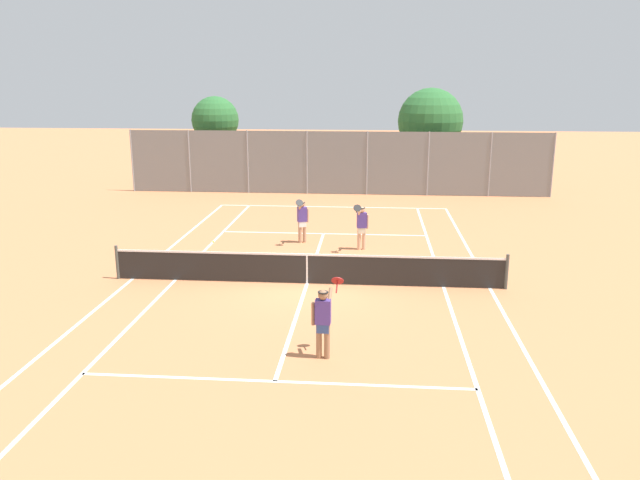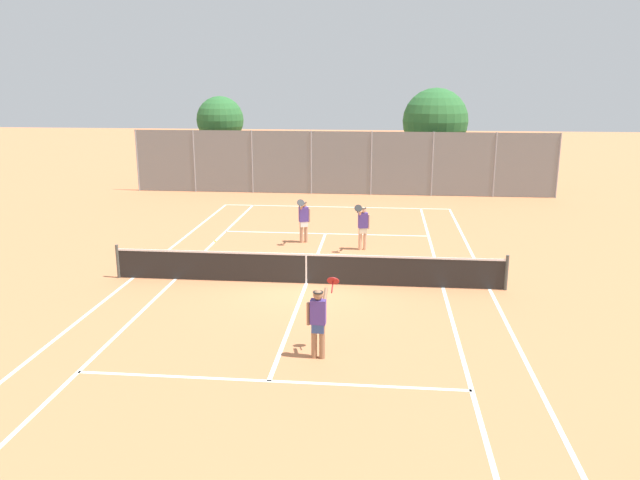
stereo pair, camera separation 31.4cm
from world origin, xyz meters
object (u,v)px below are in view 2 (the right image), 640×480
Objects in this scene: tree_behind_right at (435,123)px; player_far_left at (304,219)px; loose_tennis_ball_1 at (215,241)px; tree_behind_left at (220,121)px; tennis_net at (306,268)px; player_far_right at (363,225)px; loose_tennis_ball_0 at (458,276)px; player_near_side at (318,319)px.

player_far_left is at bearing -113.52° from tree_behind_right.
tree_behind_left is (-3.08, 13.20, 3.67)m from loose_tennis_ball_1.
player_far_left is (-0.70, 4.93, 0.42)m from tennis_net.
tree_behind_left is (-8.75, 13.73, 2.78)m from player_far_right.
player_far_left is at bearing 98.07° from tennis_net.
player_far_left reaches higher than loose_tennis_ball_0.
loose_tennis_ball_1 is 16.91m from tree_behind_right.
loose_tennis_ball_0 is (3.80, 6.31, -0.89)m from player_near_side.
player_near_side is (0.90, -5.17, 0.42)m from tennis_net.
tree_behind_left is at bearing 125.44° from loose_tennis_ball_0.
tennis_net is 4.86m from loose_tennis_ball_0.
player_near_side is at bearing -80.99° from player_far_left.
player_near_side reaches higher than loose_tennis_ball_0.
player_far_right is 14.92m from tree_behind_right.
player_far_left is at bearing 160.03° from player_far_right.
player_near_side is 7.42m from loose_tennis_ball_0.
loose_tennis_ball_1 is at bearing 117.03° from player_near_side.
player_far_left is 26.88× the size of loose_tennis_ball_1.
tennis_net is 5.00m from player_far_left.
tree_behind_right reaches higher than player_near_side.
loose_tennis_ball_0 is 1.00× the size of loose_tennis_ball_1.
tree_behind_left is at bearing -177.70° from tree_behind_right.
player_near_side reaches higher than tennis_net.
player_far_right is at bearing -5.33° from loose_tennis_ball_1.
tree_behind_left is at bearing 122.52° from player_far_right.
player_far_right is at bearing 85.86° from player_near_side.
player_far_right is at bearing 136.53° from loose_tennis_ball_0.
loose_tennis_ball_0 is (4.70, 1.14, -0.48)m from tennis_net.
player_near_side reaches higher than loose_tennis_ball_1.
player_far_right reaches higher than loose_tennis_ball_0.
loose_tennis_ball_0 is 20.82m from tree_behind_left.
tree_behind_right reaches higher than loose_tennis_ball_1.
loose_tennis_ball_0 and loose_tennis_ball_1 have the same top height.
player_far_right is at bearing -57.48° from tree_behind_left.
player_far_left is 26.88× the size of loose_tennis_ball_0.
player_near_side and player_far_right have the same top height.
loose_tennis_ball_1 is 0.01× the size of tree_behind_left.
tree_behind_right is at bearing 66.48° from player_far_left.
tennis_net is 6.76× the size of player_far_left.
loose_tennis_ball_1 is (-5.68, 0.53, -0.89)m from player_far_right.
tree_behind_right reaches higher than player_far_left.
player_near_side is at bearing -94.14° from player_far_right.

